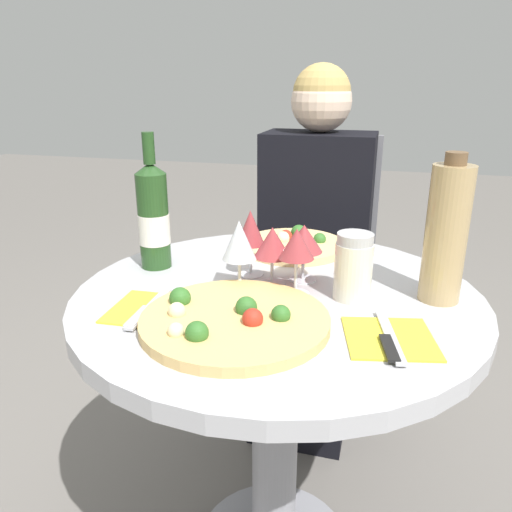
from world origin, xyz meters
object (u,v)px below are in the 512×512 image
Objects in this scene: seated_diner at (311,269)px; tall_carafe at (446,234)px; chair_behind_diner at (317,274)px; wine_bottle at (153,217)px; dining_table at (276,357)px; pizza_large at (233,320)px.

tall_carafe is (0.35, -0.58, 0.33)m from seated_diner.
chair_behind_diner is 3.08× the size of wine_bottle.
wine_bottle reaches higher than tall_carafe.
dining_table is 0.43m from wine_bottle.
tall_carafe reaches higher than dining_table.
chair_behind_diner is 0.90m from tall_carafe.
chair_behind_diner is at bearing 67.88° from wine_bottle.
seated_diner reaches higher than tall_carafe.
dining_table is at bearing -171.69° from tall_carafe.
dining_table is at bearing 76.63° from pizza_large.
tall_carafe is (0.33, 0.05, 0.30)m from dining_table.
chair_behind_diner is 0.80× the size of seated_diner.
pizza_large is at bearing -148.71° from tall_carafe.
pizza_large is at bearing 89.02° from chair_behind_diner.
tall_carafe is at bearing 31.29° from pizza_large.
wine_bottle is (-0.29, -0.71, 0.38)m from chair_behind_diner.
dining_table is at bearing 91.87° from chair_behind_diner.
seated_diner is at bearing 62.67° from wine_bottle.
tall_carafe reaches higher than pizza_large.
dining_table is 2.48× the size of pizza_large.
wine_bottle reaches higher than chair_behind_diner.
dining_table is 0.63m from seated_diner.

